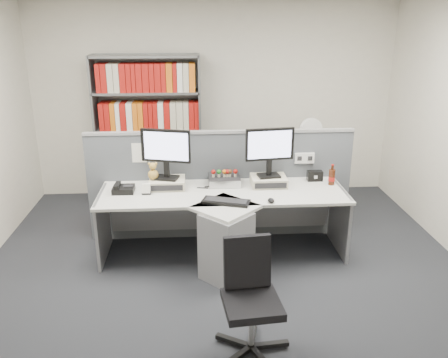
{
  "coord_description": "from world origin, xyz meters",
  "views": [
    {
      "loc": [
        -0.29,
        -3.76,
        2.48
      ],
      "look_at": [
        0.0,
        0.65,
        0.92
      ],
      "focal_mm": 37.4,
      "sensor_mm": 36.0,
      "label": 1
    }
  ],
  "objects": [
    {
      "name": "desk",
      "position": [
        0.0,
        0.6,
        0.46
      ],
      "size": [
        2.6,
        1.2,
        0.72
      ],
      "color": "silver",
      "rests_on": "ground"
    },
    {
      "name": "partition",
      "position": [
        0.0,
        1.25,
        0.65
      ],
      "size": [
        3.0,
        0.08,
        1.27
      ],
      "color": "#575B63",
      "rests_on": "ground"
    },
    {
      "name": "cola_bottle",
      "position": [
        1.2,
        0.95,
        0.81
      ],
      "size": [
        0.07,
        0.07,
        0.23
      ],
      "color": "#3F190A",
      "rests_on": "desk"
    },
    {
      "name": "figurines",
      "position": [
        0.03,
        1.03,
        0.86
      ],
      "size": [
        0.29,
        0.05,
        0.09
      ],
      "color": "beige",
      "rests_on": "desktop_pc"
    },
    {
      "name": "desk_phone",
      "position": [
        -1.05,
        0.87,
        0.76
      ],
      "size": [
        0.22,
        0.2,
        0.1
      ],
      "color": "black",
      "rests_on": "desk"
    },
    {
      "name": "desk_fan",
      "position": [
        1.2,
        1.99,
        1.04
      ],
      "size": [
        0.32,
        0.19,
        0.54
      ],
      "color": "white",
      "rests_on": "filing_cabinet"
    },
    {
      "name": "monitor_riser_right",
      "position": [
        0.51,
        0.98,
        0.77
      ],
      "size": [
        0.38,
        0.31,
        0.1
      ],
      "color": "beige",
      "rests_on": "desk"
    },
    {
      "name": "shelving_unit",
      "position": [
        -0.9,
        2.44,
        0.98
      ],
      "size": [
        1.41,
        0.4,
        2.0
      ],
      "color": "slate",
      "rests_on": "ground"
    },
    {
      "name": "monitor_left",
      "position": [
        -0.59,
        0.98,
        1.14
      ],
      "size": [
        0.52,
        0.22,
        0.54
      ],
      "color": "black",
      "rests_on": "monitor_riser_left"
    },
    {
      "name": "mouse",
      "position": [
        0.46,
        0.49,
        0.74
      ],
      "size": [
        0.06,
        0.1,
        0.04
      ],
      "primitive_type": "ellipsoid",
      "color": "black",
      "rests_on": "desk"
    },
    {
      "name": "plush_toy",
      "position": [
        -0.73,
        0.97,
        0.9
      ],
      "size": [
        0.11,
        0.11,
        0.19
      ],
      "color": "#B9913D",
      "rests_on": "monitor_riser_left"
    },
    {
      "name": "filing_cabinet",
      "position": [
        1.2,
        1.99,
        0.35
      ],
      "size": [
        0.45,
        0.61,
        0.7
      ],
      "color": "slate",
      "rests_on": "ground"
    },
    {
      "name": "speaker",
      "position": [
        1.05,
        1.1,
        0.78
      ],
      "size": [
        0.17,
        0.09,
        0.11
      ],
      "primitive_type": "cube",
      "color": "black",
      "rests_on": "desk"
    },
    {
      "name": "ground",
      "position": [
        0.0,
        0.0,
        0.0
      ],
      "size": [
        5.5,
        5.5,
        0.0
      ],
      "primitive_type": "plane",
      "color": "#2B2D33",
      "rests_on": "ground"
    },
    {
      "name": "monitor_riser_left",
      "position": [
        -0.59,
        0.98,
        0.77
      ],
      "size": [
        0.38,
        0.31,
        0.1
      ],
      "color": "beige",
      "rests_on": "desk"
    },
    {
      "name": "desk_calendar",
      "position": [
        -0.8,
        0.8,
        0.77
      ],
      "size": [
        0.09,
        0.07,
        0.11
      ],
      "color": "black",
      "rests_on": "desk"
    },
    {
      "name": "room_shell",
      "position": [
        0.0,
        0.0,
        1.79
      ],
      "size": [
        5.04,
        5.54,
        2.72
      ],
      "color": "silver",
      "rests_on": "ground"
    },
    {
      "name": "office_chair",
      "position": [
        0.11,
        -0.73,
        0.47
      ],
      "size": [
        0.57,
        0.59,
        0.88
      ],
      "color": "silver",
      "rests_on": "ground"
    },
    {
      "name": "desktop_pc",
      "position": [
        0.03,
        1.05,
        0.76
      ],
      "size": [
        0.34,
        0.3,
        0.09
      ],
      "color": "black",
      "rests_on": "desk"
    },
    {
      "name": "monitor_right",
      "position": [
        0.51,
        0.98,
        1.14
      ],
      "size": [
        0.53,
        0.2,
        0.54
      ],
      "color": "black",
      "rests_on": "monitor_riser_right"
    },
    {
      "name": "keyboard",
      "position": [
        0.01,
        0.5,
        0.74
      ],
      "size": [
        0.5,
        0.31,
        0.03
      ],
      "color": "black",
      "rests_on": "desk"
    }
  ]
}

